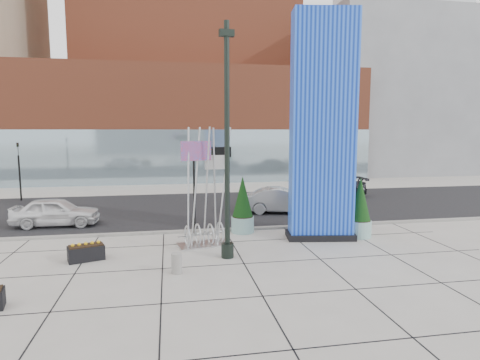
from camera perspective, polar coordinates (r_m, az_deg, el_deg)
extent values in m
plane|color=#9E9991|center=(16.09, -3.66, -10.86)|extent=(160.00, 160.00, 0.00)
cube|color=black|center=(25.75, -6.21, -4.01)|extent=(80.00, 12.00, 0.02)
cube|color=gray|center=(19.90, -4.99, -7.17)|extent=(80.00, 0.30, 0.12)
cube|color=#A34B2F|center=(42.30, -6.58, 7.82)|extent=(34.00, 10.00, 11.00)
cube|color=#8CA5B2|center=(37.59, -6.04, 3.34)|extent=(34.00, 0.60, 5.00)
cube|color=slate|center=(54.89, 20.55, 10.91)|extent=(20.00, 18.00, 18.00)
cube|color=#0B2CAE|center=(18.41, 11.68, 7.32)|extent=(2.96, 1.55, 10.15)
cube|color=black|center=(19.03, 11.30, -7.70)|extent=(3.22, 1.80, 0.28)
cylinder|color=black|center=(15.24, -1.86, 5.26)|extent=(0.20, 0.20, 8.94)
cylinder|color=black|center=(15.94, -1.79, -9.98)|extent=(0.49, 0.49, 0.56)
cube|color=black|center=(15.63, -1.92, 20.16)|extent=(0.58, 0.29, 0.25)
cube|color=silver|center=(17.70, -5.11, -9.09)|extent=(2.43, 1.54, 0.06)
cylinder|color=silver|center=(16.92, -7.56, -1.11)|extent=(0.08, 0.08, 5.12)
cylinder|color=silver|center=(17.30, -6.26, -0.91)|extent=(0.08, 0.08, 5.12)
cylinder|color=silver|center=(17.08, -4.83, -1.00)|extent=(0.08, 0.08, 5.12)
cylinder|color=silver|center=(17.43, -3.41, -0.82)|extent=(0.08, 0.08, 5.12)
cylinder|color=silver|center=(17.00, -2.37, -1.01)|extent=(0.08, 0.08, 5.12)
torus|color=silver|center=(17.43, -7.63, -7.81)|extent=(0.25, 0.93, 0.93)
torus|color=silver|center=(17.66, -5.99, -7.59)|extent=(0.25, 0.93, 0.93)
torus|color=silver|center=(17.50, -4.25, -7.70)|extent=(0.25, 0.93, 0.93)
torus|color=silver|center=(17.76, -2.66, -7.47)|extent=(0.25, 0.93, 0.93)
cube|color=red|center=(17.00, -6.29, 4.15)|extent=(1.30, 0.42, 0.82)
cube|color=silver|center=(17.22, -3.23, 2.51)|extent=(1.02, 0.15, 0.61)
cylinder|color=gray|center=(14.41, -9.00, -11.61)|extent=(0.37, 0.37, 0.72)
cylinder|color=black|center=(19.27, -6.53, -1.62)|extent=(0.10, 0.10, 4.10)
cube|color=black|center=(19.15, -3.98, 3.93)|extent=(1.95, 0.55, 0.49)
cube|color=#19D833|center=(19.00, -5.12, 3.90)|extent=(0.67, 0.15, 0.34)
cylinder|color=#8ABAB6|center=(19.65, 16.56, -6.63)|extent=(1.12, 1.12, 0.78)
cylinder|color=black|center=(19.56, 16.60, -5.52)|extent=(1.03, 1.03, 0.07)
cone|color=black|center=(19.37, 16.71, -2.62)|extent=(1.01, 1.01, 2.01)
cylinder|color=#8ABAB6|center=(20.57, 9.78, -6.04)|extent=(0.90, 0.90, 0.63)
cylinder|color=black|center=(20.50, 9.79, -5.19)|extent=(0.82, 0.82, 0.05)
cone|color=black|center=(20.35, 9.84, -2.97)|extent=(0.81, 0.81, 1.61)
cylinder|color=#8ABAB6|center=(19.67, 0.37, -6.33)|extent=(1.10, 1.10, 0.77)
cylinder|color=black|center=(19.59, 0.37, -5.23)|extent=(1.02, 1.02, 0.07)
cone|color=black|center=(19.40, 0.37, -2.36)|extent=(0.99, 0.99, 1.99)
cube|color=black|center=(16.68, -21.04, -9.67)|extent=(1.45, 1.04, 0.56)
cube|color=black|center=(16.60, -21.08, -8.68)|extent=(1.33, 0.92, 0.06)
imported|color=white|center=(22.92, -24.71, -4.17)|extent=(4.35, 1.84, 1.47)
imported|color=#95989C|center=(24.21, 6.01, -2.93)|extent=(4.80, 2.50, 1.50)
imported|color=black|center=(30.23, 12.88, -1.08)|extent=(5.16, 2.20, 1.48)
cylinder|color=black|center=(32.09, -28.83, 0.23)|extent=(0.12, 0.12, 3.20)
imported|color=black|center=(31.94, -29.05, 3.88)|extent=(0.15, 0.18, 0.90)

